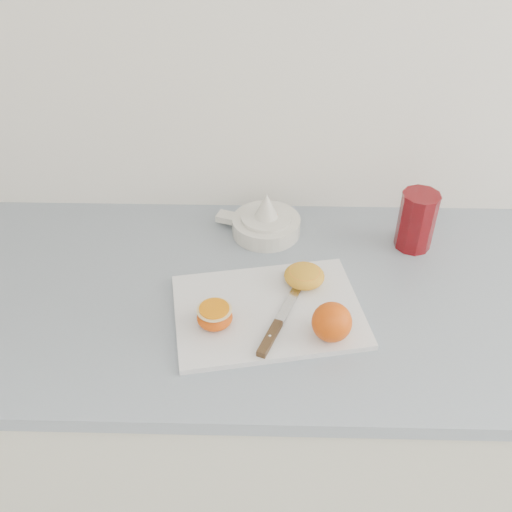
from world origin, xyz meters
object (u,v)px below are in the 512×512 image
object	(u,v)px
red_tumbler	(416,223)
half_orange	(215,316)
counter	(302,423)
cutting_board	(268,311)
citrus_juicer	(265,222)

from	to	relation	value
red_tumbler	half_orange	bearing A→B (deg)	-147.14
counter	red_tumbler	xyz separation A→B (m)	(0.22, 0.15, 0.50)
half_orange	red_tumbler	size ratio (longest dim) A/B	0.50
counter	red_tumbler	distance (m)	0.57
counter	half_orange	distance (m)	0.52
cutting_board	half_orange	world-z (taller)	half_orange
citrus_juicer	red_tumbler	size ratio (longest dim) A/B	1.46
cutting_board	counter	bearing A→B (deg)	38.39
counter	half_orange	size ratio (longest dim) A/B	38.70
citrus_juicer	counter	bearing A→B (deg)	-62.73
half_orange	red_tumbler	xyz separation A→B (m)	(0.41, 0.26, 0.03)
counter	half_orange	xyz separation A→B (m)	(-0.19, -0.11, 0.48)
cutting_board	red_tumbler	bearing A→B (deg)	35.23
half_orange	citrus_juicer	size ratio (longest dim) A/B	0.34
counter	cutting_board	bearing A→B (deg)	-141.61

